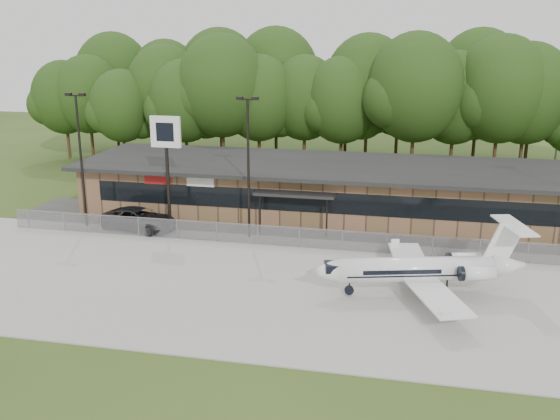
% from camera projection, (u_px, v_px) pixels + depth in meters
% --- Properties ---
extents(ground, '(160.00, 160.00, 0.00)m').
position_uv_depth(ground, '(263.00, 354.00, 29.10)').
color(ground, '#2F4819').
rests_on(ground, ground).
extents(apron, '(64.00, 18.00, 0.08)m').
position_uv_depth(apron, '(295.00, 288.00, 36.61)').
color(apron, '#9E9B93').
rests_on(apron, ground).
extents(parking_lot, '(50.00, 9.00, 0.06)m').
position_uv_depth(parking_lot, '(323.00, 230.00, 47.43)').
color(parking_lot, '#383835').
rests_on(parking_lot, ground).
extents(terminal, '(41.00, 11.65, 4.30)m').
position_uv_depth(terminal, '(331.00, 188.00, 51.01)').
color(terminal, '#885E44').
rests_on(terminal, ground).
extents(fence, '(46.00, 0.04, 1.52)m').
position_uv_depth(fence, '(314.00, 239.00, 42.99)').
color(fence, gray).
rests_on(fence, ground).
extents(treeline, '(72.00, 12.00, 15.00)m').
position_uv_depth(treeline, '(355.00, 100.00, 66.53)').
color(treeline, black).
rests_on(treeline, ground).
extents(light_pole_left, '(1.55, 0.30, 10.23)m').
position_uv_depth(light_pole_left, '(80.00, 150.00, 46.60)').
color(light_pole_left, black).
rests_on(light_pole_left, ground).
extents(light_pole_mid, '(1.55, 0.30, 10.23)m').
position_uv_depth(light_pole_mid, '(248.00, 157.00, 43.98)').
color(light_pole_mid, black).
rests_on(light_pole_mid, ground).
extents(business_jet, '(12.52, 11.24, 4.24)m').
position_uv_depth(business_jet, '(423.00, 270.00, 35.29)').
color(business_jet, white).
rests_on(business_jet, ground).
extents(suv, '(6.40, 3.90, 1.66)m').
position_uv_depth(suv, '(139.00, 219.00, 47.27)').
color(suv, '#2B2B2D').
rests_on(suv, ground).
extents(pole_sign, '(2.28, 0.32, 8.69)m').
position_uv_depth(pole_sign, '(166.00, 144.00, 45.33)').
color(pole_sign, black).
rests_on(pole_sign, ground).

